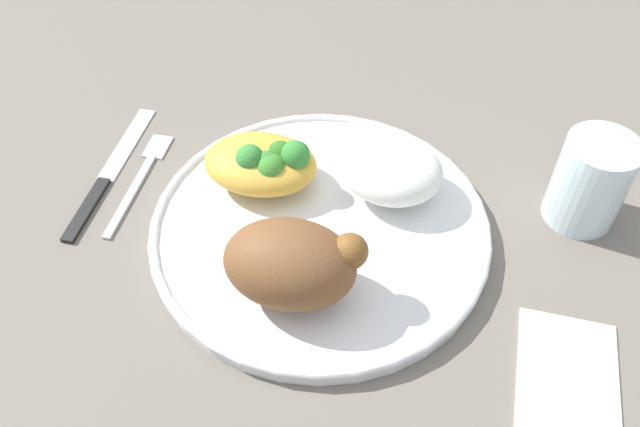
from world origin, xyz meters
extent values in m
plane|color=#6D635A|center=(0.00, 0.00, 0.00)|extent=(2.00, 2.00, 0.00)
cylinder|color=white|center=(0.00, 0.00, 0.01)|extent=(0.30, 0.30, 0.01)
torus|color=white|center=(0.00, 0.00, 0.01)|extent=(0.30, 0.30, 0.01)
ellipsoid|color=brown|center=(-0.01, -0.08, 0.05)|extent=(0.10, 0.08, 0.07)
sphere|color=brown|center=(0.04, -0.06, 0.06)|extent=(0.03, 0.03, 0.03)
ellipsoid|color=white|center=(0.06, 0.05, 0.04)|extent=(0.09, 0.08, 0.05)
ellipsoid|color=gold|center=(-0.06, 0.04, 0.04)|extent=(0.11, 0.08, 0.04)
sphere|color=#398939|center=(-0.07, 0.03, 0.05)|extent=(0.03, 0.03, 0.03)
sphere|color=#358835|center=(-0.03, 0.04, 0.05)|extent=(0.03, 0.03, 0.03)
sphere|color=#347023|center=(-0.05, 0.05, 0.05)|extent=(0.02, 0.02, 0.02)
sphere|color=#357831|center=(-0.05, 0.03, 0.05)|extent=(0.02, 0.02, 0.02)
sphere|color=#418A30|center=(-0.05, 0.03, 0.05)|extent=(0.03, 0.03, 0.03)
cube|color=#B2B2B7|center=(-0.19, 0.01, 0.00)|extent=(0.01, 0.11, 0.01)
cube|color=#B2B2B7|center=(-0.19, 0.08, 0.00)|extent=(0.02, 0.03, 0.00)
cube|color=black|center=(-0.22, -0.02, 0.00)|extent=(0.01, 0.08, 0.01)
cube|color=#B2B2B7|center=(-0.22, 0.08, 0.00)|extent=(0.02, 0.11, 0.00)
cylinder|color=silver|center=(0.23, 0.07, 0.04)|extent=(0.06, 0.06, 0.09)
cube|color=white|center=(0.21, -0.11, 0.00)|extent=(0.08, 0.14, 0.00)
camera|label=1|loc=(0.08, -0.37, 0.44)|focal=36.09mm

